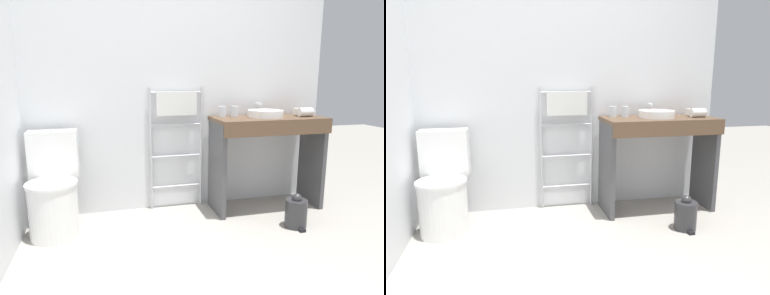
% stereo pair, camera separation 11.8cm
% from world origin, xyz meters
% --- Properties ---
extents(wall_back, '(2.93, 0.12, 2.50)m').
position_xyz_m(wall_back, '(0.00, 1.65, 1.25)').
color(wall_back, silver).
rests_on(wall_back, ground_plane).
extents(toilet, '(0.39, 0.53, 0.82)m').
position_xyz_m(toilet, '(-1.10, 1.25, 0.34)').
color(toilet, white).
rests_on(toilet, ground_plane).
extents(towel_radiator, '(0.51, 0.06, 1.15)m').
position_xyz_m(towel_radiator, '(-0.03, 1.54, 0.84)').
color(towel_radiator, silver).
rests_on(towel_radiator, ground_plane).
extents(vanity_counter, '(1.02, 0.48, 0.88)m').
position_xyz_m(vanity_counter, '(0.79, 1.32, 0.60)').
color(vanity_counter, brown).
rests_on(vanity_counter, ground_plane).
extents(sink_basin, '(0.33, 0.33, 0.07)m').
position_xyz_m(sink_basin, '(0.76, 1.33, 0.91)').
color(sink_basin, white).
rests_on(sink_basin, vanity_counter).
extents(faucet, '(0.02, 0.10, 0.12)m').
position_xyz_m(faucet, '(0.76, 1.51, 0.96)').
color(faucet, silver).
rests_on(faucet, vanity_counter).
extents(cup_near_wall, '(0.07, 0.07, 0.10)m').
position_xyz_m(cup_near_wall, '(0.39, 1.46, 0.93)').
color(cup_near_wall, silver).
rests_on(cup_near_wall, vanity_counter).
extents(cup_near_edge, '(0.07, 0.07, 0.10)m').
position_xyz_m(cup_near_edge, '(0.50, 1.43, 0.93)').
color(cup_near_edge, silver).
rests_on(cup_near_edge, vanity_counter).
extents(hair_dryer, '(0.18, 0.17, 0.08)m').
position_xyz_m(hair_dryer, '(1.15, 1.29, 0.92)').
color(hair_dryer, white).
rests_on(hair_dryer, vanity_counter).
extents(trash_bin, '(0.18, 0.21, 0.29)m').
position_xyz_m(trash_bin, '(0.84, 0.85, 0.13)').
color(trash_bin, '#333335').
rests_on(trash_bin, ground_plane).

